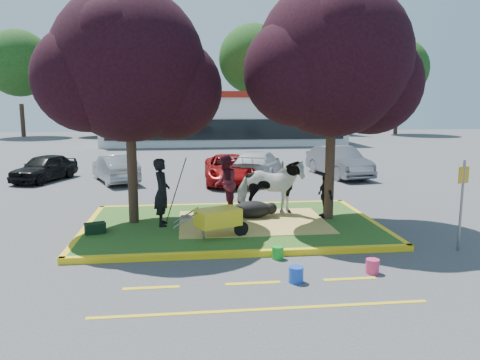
{
  "coord_description": "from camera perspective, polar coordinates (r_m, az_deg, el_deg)",
  "views": [
    {
      "loc": [
        -1.28,
        -12.95,
        3.57
      ],
      "look_at": [
        0.29,
        0.5,
        1.3
      ],
      "focal_mm": 35.0,
      "sensor_mm": 36.0,
      "label": 1
    }
  ],
  "objects": [
    {
      "name": "calf",
      "position": [
        13.94,
        1.47,
        -3.62
      ],
      "size": [
        1.31,
        0.96,
        0.51
      ],
      "primitive_type": "ellipsoid",
      "rotation": [
        0.0,
        0.0,
        0.28
      ],
      "color": "black",
      "rests_on": "median_island"
    },
    {
      "name": "fire_lane_long",
      "position": [
        8.45,
        2.8,
        -15.48
      ],
      "size": [
        6.0,
        0.1,
        0.01
      ],
      "primitive_type": "cube",
      "color": "yellow",
      "rests_on": "ground"
    },
    {
      "name": "wheelbarrow",
      "position": [
        11.96,
        -2.62,
        -4.61
      ],
      "size": [
        1.93,
        1.03,
        0.73
      ],
      "rotation": [
        0.0,
        0.0,
        0.41
      ],
      "color": "black",
      "rests_on": "median_island"
    },
    {
      "name": "tree_purple_right",
      "position": [
        13.83,
        11.38,
        13.43
      ],
      "size": [
        5.3,
        4.4,
        6.82
      ],
      "color": "black",
      "rests_on": "median_island"
    },
    {
      "name": "cow",
      "position": [
        14.24,
        3.68,
        -0.88
      ],
      "size": [
        2.16,
        1.26,
        1.72
      ],
      "primitive_type": "imported",
      "rotation": [
        0.0,
        0.0,
        1.4
      ],
      "color": "white",
      "rests_on": "median_island"
    },
    {
      "name": "straw_bedding",
      "position": [
        13.53,
        1.57,
        -5.12
      ],
      "size": [
        4.2,
        3.0,
        0.01
      ],
      "primitive_type": "cube",
      "color": "#E3C95D",
      "rests_on": "median_island"
    },
    {
      "name": "fire_lane_stripe_a",
      "position": [
        9.48,
        -10.76,
        -12.78
      ],
      "size": [
        1.1,
        0.12,
        0.01
      ],
      "primitive_type": "cube",
      "color": "yellow",
      "rests_on": "ground"
    },
    {
      "name": "handler",
      "position": [
        13.17,
        -9.51,
        -1.47
      ],
      "size": [
        0.49,
        0.71,
        1.89
      ],
      "primitive_type": "imported",
      "rotation": [
        0.0,
        0.0,
        1.63
      ],
      "color": "black",
      "rests_on": "median_island"
    },
    {
      "name": "tree_purple_left",
      "position": [
        13.44,
        -13.37,
        12.62
      ],
      "size": [
        5.06,
        4.2,
        6.51
      ],
      "color": "black",
      "rests_on": "median_island"
    },
    {
      "name": "bucket_green",
      "position": [
        10.91,
        4.62,
        -8.82
      ],
      "size": [
        0.32,
        0.32,
        0.29
      ],
      "primitive_type": "cylinder",
      "rotation": [
        0.0,
        0.0,
        0.2
      ],
      "color": "#189C22",
      "rests_on": "ground"
    },
    {
      "name": "visitor_b",
      "position": [
        14.18,
        10.32,
        -1.93
      ],
      "size": [
        0.47,
        0.81,
        1.29
      ],
      "primitive_type": "imported",
      "rotation": [
        0.0,
        0.0,
        -1.35
      ],
      "color": "black",
      "rests_on": "median_island"
    },
    {
      "name": "ground",
      "position": [
        13.5,
        -0.97,
        -5.83
      ],
      "size": [
        90.0,
        90.0,
        0.0
      ],
      "primitive_type": "plane",
      "color": "#424244",
      "rests_on": "ground"
    },
    {
      "name": "bucket_pink",
      "position": [
        10.39,
        15.85,
        -10.08
      ],
      "size": [
        0.35,
        0.35,
        0.3
      ],
      "primitive_type": "cylinder",
      "rotation": [
        0.0,
        0.0,
        0.25
      ],
      "color": "#DD3169",
      "rests_on": "ground"
    },
    {
      "name": "sign_post",
      "position": [
        12.37,
        25.44,
        -1.79
      ],
      "size": [
        0.31,
        0.12,
        2.22
      ],
      "rotation": [
        0.0,
        0.0,
        0.29
      ],
      "color": "slate",
      "rests_on": "ground"
    },
    {
      "name": "gear_bag_dark",
      "position": [
        13.12,
        -17.12,
        -5.49
      ],
      "size": [
        0.53,
        0.41,
        0.24
      ],
      "primitive_type": "cube",
      "rotation": [
        0.0,
        0.0,
        0.36
      ],
      "color": "black",
      "rests_on": "median_island"
    },
    {
      "name": "curb_far",
      "position": [
        15.98,
        -1.89,
        -3.13
      ],
      "size": [
        8.3,
        0.16,
        0.15
      ],
      "primitive_type": "cube",
      "color": "yellow",
      "rests_on": "ground"
    },
    {
      "name": "fire_lane_stripe_b",
      "position": [
        9.54,
        1.6,
        -12.46
      ],
      "size": [
        1.1,
        0.12,
        0.01
      ],
      "primitive_type": "cube",
      "color": "yellow",
      "rests_on": "ground"
    },
    {
      "name": "curb_right",
      "position": [
        14.45,
        15.41,
        -4.84
      ],
      "size": [
        0.16,
        5.3,
        0.15
      ],
      "primitive_type": "cube",
      "color": "yellow",
      "rests_on": "ground"
    },
    {
      "name": "treeline",
      "position": [
        50.8,
        -3.91,
        14.2
      ],
      "size": [
        46.58,
        7.8,
        14.63
      ],
      "color": "black",
      "rests_on": "ground"
    },
    {
      "name": "bucket_blue",
      "position": [
        9.6,
        6.84,
        -11.37
      ],
      "size": [
        0.38,
        0.38,
        0.32
      ],
      "primitive_type": "cylinder",
      "rotation": [
        0.0,
        0.0,
        -0.31
      ],
      "color": "blue",
      "rests_on": "ground"
    },
    {
      "name": "visitor_a",
      "position": [
        14.63,
        -1.82,
        -0.4
      ],
      "size": [
        0.82,
        0.98,
        1.81
      ],
      "primitive_type": "imported",
      "rotation": [
        0.0,
        0.0,
        -1.73
      ],
      "color": "#4A1524",
      "rests_on": "median_island"
    },
    {
      "name": "car_black",
      "position": [
        23.06,
        -22.74,
        1.4
      ],
      "size": [
        2.63,
        3.87,
        1.22
      ],
      "primitive_type": "imported",
      "rotation": [
        0.0,
        0.0,
        -0.37
      ],
      "color": "black",
      "rests_on": "ground"
    },
    {
      "name": "gear_bag_green",
      "position": [
        12.94,
        -17.28,
        -5.64
      ],
      "size": [
        0.59,
        0.46,
        0.27
      ],
      "primitive_type": "cube",
      "rotation": [
        0.0,
        0.0,
        0.31
      ],
      "color": "black",
      "rests_on": "median_island"
    },
    {
      "name": "curb_left",
      "position": [
        13.71,
        -18.29,
        -5.76
      ],
      "size": [
        0.16,
        5.3,
        0.15
      ],
      "primitive_type": "cube",
      "color": "yellow",
      "rests_on": "ground"
    },
    {
      "name": "car_white",
      "position": [
        21.79,
        2.2,
        1.86
      ],
      "size": [
        3.41,
        4.98,
        1.34
      ],
      "primitive_type": "imported",
      "rotation": [
        0.0,
        0.0,
        2.77
      ],
      "color": "silver",
      "rests_on": "ground"
    },
    {
      "name": "retail_building",
      "position": [
        41.09,
        -2.09,
        7.67
      ],
      "size": [
        20.4,
        8.4,
        4.4
      ],
      "color": "silver",
      "rests_on": "ground"
    },
    {
      "name": "car_grey",
      "position": [
        23.04,
        11.95,
        2.22
      ],
      "size": [
        2.24,
        4.6,
        1.45
      ],
      "primitive_type": "imported",
      "rotation": [
        0.0,
        0.0,
        0.16
      ],
      "color": "slate",
      "rests_on": "ground"
    },
    {
      "name": "fire_lane_stripe_c",
      "position": [
        10.01,
        13.25,
        -11.65
      ],
      "size": [
        1.1,
        0.12,
        0.01
      ],
      "primitive_type": "cube",
      "color": "yellow",
      "rests_on": "ground"
    },
    {
      "name": "car_red",
      "position": [
        20.76,
        -1.4,
        1.35
      ],
      "size": [
        2.17,
        4.52,
        1.24
      ],
      "primitive_type": "imported",
      "rotation": [
        0.0,
        0.0,
        -0.03
      ],
      "color": "#9D0D0D",
      "rests_on": "ground"
    },
    {
      "name": "curb_near",
      "position": [
        11.02,
        0.38,
        -8.98
      ],
      "size": [
        8.3,
        0.16,
        0.15
      ],
      "primitive_type": "cube",
      "color": "yellow",
      "rests_on": "ground"
    },
    {
      "name": "car_silver",
      "position": [
        21.74,
        -14.99,
        1.42
      ],
      "size": [
        2.66,
        4.06,
        1.27
      ],
      "primitive_type": "imported",
      "rotation": [
        0.0,
        0.0,
        3.52
      ],
      "color": "gray",
      "rests_on": "ground"
    },
    {
      "name": "median_island",
      "position": [
        13.48,
        -0.97,
        -5.52
      ],
      "size": [
        8.0,
        5.0,
        0.15
      ],
      "primitive_type": "cube",
      "color": "#23531A",
      "rests_on": "ground"
    }
  ]
}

